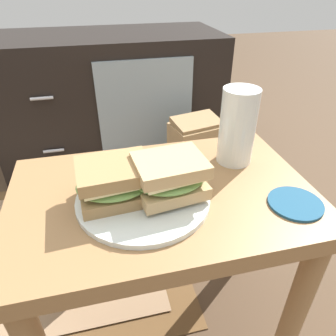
{
  "coord_description": "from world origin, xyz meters",
  "views": [
    {
      "loc": [
        -0.1,
        -0.45,
        0.81
      ],
      "look_at": [
        0.01,
        0.0,
        0.51
      ],
      "focal_mm": 33.28,
      "sensor_mm": 36.0,
      "label": 1
    }
  ],
  "objects_px": {
    "plate": "(143,198)",
    "tv_cabinet": "(112,101)",
    "sandwich_back": "(170,176)",
    "paper_bag": "(195,161)",
    "beer_glass": "(237,128)",
    "sandwich_front": "(115,181)",
    "coaster": "(295,203)"
  },
  "relations": [
    {
      "from": "tv_cabinet",
      "to": "coaster",
      "type": "distance_m",
      "value": 1.08
    },
    {
      "from": "sandwich_front",
      "to": "paper_bag",
      "type": "relative_size",
      "value": 0.39
    },
    {
      "from": "sandwich_front",
      "to": "paper_bag",
      "type": "distance_m",
      "value": 0.72
    },
    {
      "from": "plate",
      "to": "tv_cabinet",
      "type": "bearing_deg",
      "value": 89.25
    },
    {
      "from": "tv_cabinet",
      "to": "paper_bag",
      "type": "bearing_deg",
      "value": -56.43
    },
    {
      "from": "sandwich_back",
      "to": "coaster",
      "type": "relative_size",
      "value": 1.46
    },
    {
      "from": "beer_glass",
      "to": "paper_bag",
      "type": "relative_size",
      "value": 0.45
    },
    {
      "from": "tv_cabinet",
      "to": "beer_glass",
      "type": "height_order",
      "value": "beer_glass"
    },
    {
      "from": "beer_glass",
      "to": "sandwich_back",
      "type": "bearing_deg",
      "value": -148.97
    },
    {
      "from": "tv_cabinet",
      "to": "plate",
      "type": "distance_m",
      "value": 0.98
    },
    {
      "from": "beer_glass",
      "to": "sandwich_front",
      "type": "bearing_deg",
      "value": -162.48
    },
    {
      "from": "plate",
      "to": "coaster",
      "type": "height_order",
      "value": "plate"
    },
    {
      "from": "plate",
      "to": "beer_glass",
      "type": "bearing_deg",
      "value": 23.13
    },
    {
      "from": "tv_cabinet",
      "to": "paper_bag",
      "type": "distance_m",
      "value": 0.51
    },
    {
      "from": "coaster",
      "to": "paper_bag",
      "type": "relative_size",
      "value": 0.27
    },
    {
      "from": "coaster",
      "to": "sandwich_back",
      "type": "bearing_deg",
      "value": 162.66
    },
    {
      "from": "sandwich_front",
      "to": "paper_bag",
      "type": "xyz_separation_m",
      "value": [
        0.33,
        0.54,
        -0.33
      ]
    },
    {
      "from": "tv_cabinet",
      "to": "sandwich_back",
      "type": "height_order",
      "value": "tv_cabinet"
    },
    {
      "from": "beer_glass",
      "to": "coaster",
      "type": "xyz_separation_m",
      "value": [
        0.05,
        -0.16,
        -0.07
      ]
    },
    {
      "from": "plate",
      "to": "paper_bag",
      "type": "relative_size",
      "value": 0.67
    },
    {
      "from": "tv_cabinet",
      "to": "sandwich_back",
      "type": "relative_size",
      "value": 6.95
    },
    {
      "from": "sandwich_back",
      "to": "beer_glass",
      "type": "relative_size",
      "value": 0.88
    },
    {
      "from": "sandwich_back",
      "to": "coaster",
      "type": "xyz_separation_m",
      "value": [
        0.21,
        -0.07,
        -0.05
      ]
    },
    {
      "from": "paper_bag",
      "to": "tv_cabinet",
      "type": "bearing_deg",
      "value": 123.57
    },
    {
      "from": "sandwich_front",
      "to": "coaster",
      "type": "relative_size",
      "value": 1.46
    },
    {
      "from": "sandwich_front",
      "to": "sandwich_back",
      "type": "bearing_deg",
      "value": -10.83
    },
    {
      "from": "plate",
      "to": "paper_bag",
      "type": "xyz_separation_m",
      "value": [
        0.29,
        0.55,
        -0.29
      ]
    },
    {
      "from": "plate",
      "to": "sandwich_front",
      "type": "bearing_deg",
      "value": 169.17
    },
    {
      "from": "plate",
      "to": "paper_bag",
      "type": "height_order",
      "value": "plate"
    },
    {
      "from": "sandwich_back",
      "to": "tv_cabinet",
      "type": "bearing_deg",
      "value": 91.98
    },
    {
      "from": "sandwich_back",
      "to": "paper_bag",
      "type": "relative_size",
      "value": 0.39
    },
    {
      "from": "plate",
      "to": "paper_bag",
      "type": "distance_m",
      "value": 0.69
    }
  ]
}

